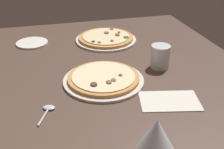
# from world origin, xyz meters

# --- Properties ---
(dining_table) EXTENTS (1.50, 1.10, 0.04)m
(dining_table) POSITION_xyz_m (0.00, 0.00, 0.02)
(dining_table) COLOR brown
(dining_table) RESTS_ON ground
(pizza_main) EXTENTS (0.30, 0.30, 0.03)m
(pizza_main) POSITION_xyz_m (-0.02, -0.06, 0.05)
(pizza_main) COLOR silver
(pizza_main) RESTS_ON dining_table
(pizza_side) EXTENTS (0.30, 0.30, 0.03)m
(pizza_side) POSITION_xyz_m (-0.42, 0.04, 0.05)
(pizza_side) COLOR silver
(pizza_side) RESTS_ON dining_table
(wine_glass_far) EXTENTS (0.08, 0.08, 0.17)m
(wine_glass_far) POSITION_xyz_m (0.45, -0.05, 0.16)
(wine_glass_far) COLOR silver
(wine_glass_far) RESTS_ON dining_table
(water_glass) EXTENTS (0.08, 0.08, 0.09)m
(water_glass) POSITION_xyz_m (-0.08, 0.19, 0.08)
(water_glass) COLOR silver
(water_glass) RESTS_ON dining_table
(side_plate) EXTENTS (0.15, 0.15, 0.01)m
(side_plate) POSITION_xyz_m (-0.47, -0.32, 0.04)
(side_plate) COLOR white
(side_plate) RESTS_ON dining_table
(paper_menu) EXTENTS (0.16, 0.22, 0.00)m
(paper_menu) POSITION_xyz_m (0.17, 0.12, 0.04)
(paper_menu) COLOR silver
(paper_menu) RESTS_ON dining_table
(spoon) EXTENTS (0.11, 0.06, 0.01)m
(spoon) POSITION_xyz_m (0.12, -0.28, 0.04)
(spoon) COLOR silver
(spoon) RESTS_ON dining_table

